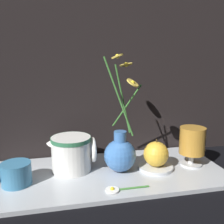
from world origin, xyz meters
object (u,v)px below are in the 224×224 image
(orange_fruit, at_px, (156,154))
(vase_with_flowers, at_px, (120,152))
(tea_glass, at_px, (192,142))
(ceramic_pitcher, at_px, (72,152))
(yellow_mug, at_px, (16,174))

(orange_fruit, bearing_deg, vase_with_flowers, 172.47)
(tea_glass, xyz_separation_m, orange_fruit, (-0.12, -0.00, -0.03))
(vase_with_flowers, xyz_separation_m, ceramic_pitcher, (-0.14, 0.03, -0.00))
(vase_with_flowers, distance_m, orange_fruit, 0.11)
(vase_with_flowers, height_order, tea_glass, vase_with_flowers)
(yellow_mug, bearing_deg, vase_with_flowers, 5.07)
(vase_with_flowers, bearing_deg, yellow_mug, -174.93)
(vase_with_flowers, distance_m, ceramic_pitcher, 0.15)
(tea_glass, distance_m, orange_fruit, 0.13)
(tea_glass, bearing_deg, ceramic_pitcher, 173.47)
(yellow_mug, xyz_separation_m, tea_glass, (0.53, 0.02, 0.05))
(vase_with_flowers, height_order, yellow_mug, vase_with_flowers)
(ceramic_pitcher, xyz_separation_m, orange_fruit, (0.25, -0.05, -0.01))
(vase_with_flowers, relative_size, ceramic_pitcher, 2.40)
(vase_with_flowers, bearing_deg, ceramic_pitcher, 167.31)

